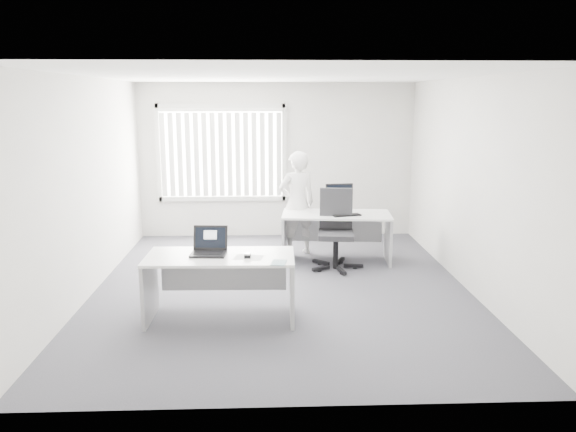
{
  "coord_description": "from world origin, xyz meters",
  "views": [
    {
      "loc": [
        -0.2,
        -7.25,
        2.53
      ],
      "look_at": [
        0.09,
        0.15,
        0.97
      ],
      "focal_mm": 35.0,
      "sensor_mm": 36.0,
      "label": 1
    }
  ],
  "objects_px": {
    "desk_far": "(336,227)",
    "office_chair": "(336,244)",
    "person": "(297,203)",
    "laptop": "(208,242)",
    "monitor": "(339,197)",
    "desk_near": "(220,273)"
  },
  "relations": [
    {
      "from": "office_chair",
      "to": "laptop",
      "type": "height_order",
      "value": "office_chair"
    },
    {
      "from": "office_chair",
      "to": "person",
      "type": "height_order",
      "value": "person"
    },
    {
      "from": "desk_far",
      "to": "monitor",
      "type": "xyz_separation_m",
      "value": [
        0.06,
        0.21,
        0.43
      ]
    },
    {
      "from": "desk_far",
      "to": "person",
      "type": "height_order",
      "value": "person"
    },
    {
      "from": "office_chair",
      "to": "monitor",
      "type": "relative_size",
      "value": 2.72
    },
    {
      "from": "monitor",
      "to": "person",
      "type": "bearing_deg",
      "value": 154.31
    },
    {
      "from": "office_chair",
      "to": "laptop",
      "type": "distance_m",
      "value": 2.66
    },
    {
      "from": "laptop",
      "to": "office_chair",
      "type": "bearing_deg",
      "value": 53.04
    },
    {
      "from": "office_chair",
      "to": "desk_near",
      "type": "bearing_deg",
      "value": -122.72
    },
    {
      "from": "laptop",
      "to": "monitor",
      "type": "bearing_deg",
      "value": 58.29
    },
    {
      "from": "office_chair",
      "to": "monitor",
      "type": "bearing_deg",
      "value": 84.61
    },
    {
      "from": "desk_far",
      "to": "office_chair",
      "type": "distance_m",
      "value": 0.39
    },
    {
      "from": "person",
      "to": "monitor",
      "type": "bearing_deg",
      "value": 143.74
    },
    {
      "from": "desk_near",
      "to": "person",
      "type": "height_order",
      "value": "person"
    },
    {
      "from": "desk_near",
      "to": "monitor",
      "type": "height_order",
      "value": "monitor"
    },
    {
      "from": "desk_far",
      "to": "monitor",
      "type": "distance_m",
      "value": 0.49
    },
    {
      "from": "office_chair",
      "to": "person",
      "type": "xyz_separation_m",
      "value": [
        -0.54,
        0.78,
        0.48
      ]
    },
    {
      "from": "desk_far",
      "to": "monitor",
      "type": "bearing_deg",
      "value": 78.75
    },
    {
      "from": "laptop",
      "to": "monitor",
      "type": "height_order",
      "value": "monitor"
    },
    {
      "from": "desk_near",
      "to": "desk_far",
      "type": "bearing_deg",
      "value": 56.47
    },
    {
      "from": "desk_near",
      "to": "office_chair",
      "type": "relative_size",
      "value": 1.43
    },
    {
      "from": "desk_near",
      "to": "desk_far",
      "type": "distance_m",
      "value": 2.83
    }
  ]
}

